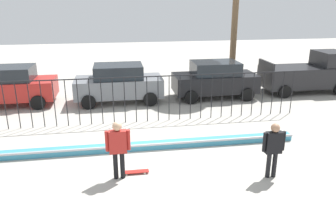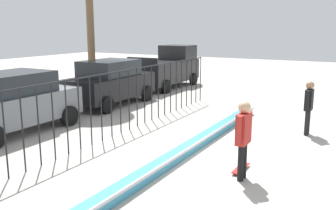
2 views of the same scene
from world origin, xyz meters
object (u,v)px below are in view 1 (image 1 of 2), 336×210
object	(u,v)px
parked_car_gray	(119,83)
pickup_truck	(308,74)
camera_operator	(274,146)
parked_car_red	(9,86)
skateboard	(135,172)
parked_car_black	(215,79)
skateboarder	(118,145)

from	to	relation	value
parked_car_gray	pickup_truck	xyz separation A→B (m)	(10.40, 0.23, 0.06)
camera_operator	parked_car_red	world-z (taller)	parked_car_red
skateboard	parked_car_red	size ratio (longest dim) A/B	0.19
parked_car_red	pickup_truck	size ratio (longest dim) A/B	0.91
parked_car_black	pickup_truck	distance (m)	5.44
skateboarder	parked_car_gray	distance (m)	7.51
skateboard	parked_car_gray	world-z (taller)	parked_car_gray
camera_operator	parked_car_gray	size ratio (longest dim) A/B	0.39
parked_car_black	pickup_truck	bearing A→B (deg)	3.89
parked_car_red	camera_operator	bearing A→B (deg)	-45.66
skateboard	pickup_truck	bearing A→B (deg)	30.01
pickup_truck	skateboarder	bearing A→B (deg)	-145.23
skateboard	camera_operator	xyz separation A→B (m)	(3.90, -0.82, 0.94)
skateboarder	pickup_truck	size ratio (longest dim) A/B	0.37
skateboarder	parked_car_red	distance (m)	9.36
skateboarder	parked_car_black	bearing A→B (deg)	33.74
parked_car_red	parked_car_gray	world-z (taller)	same
skateboarder	pickup_truck	bearing A→B (deg)	14.26
camera_operator	skateboard	bearing A→B (deg)	22.53
skateboard	pickup_truck	world-z (taller)	pickup_truck
camera_operator	parked_car_black	xyz separation A→B (m)	(0.76, 8.17, -0.03)
parked_car_red	skateboarder	bearing A→B (deg)	-60.75
parked_car_red	pickup_truck	bearing A→B (deg)	-4.18
skateboarder	skateboard	bearing A→B (deg)	-1.66
skateboarder	pickup_truck	xyz separation A→B (m)	(10.57, 7.74, -0.02)
camera_operator	parked_car_black	bearing A→B (deg)	-60.84
parked_car_red	parked_car_black	xyz separation A→B (m)	(10.23, -0.33, 0.00)
skateboard	pickup_truck	distance (m)	12.65
parked_car_red	pickup_truck	xyz separation A→B (m)	(15.67, -0.11, 0.06)
skateboarder	camera_operator	distance (m)	4.42
camera_operator	pickup_truck	xyz separation A→B (m)	(6.19, 8.38, 0.03)
skateboarder	pickup_truck	distance (m)	13.10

